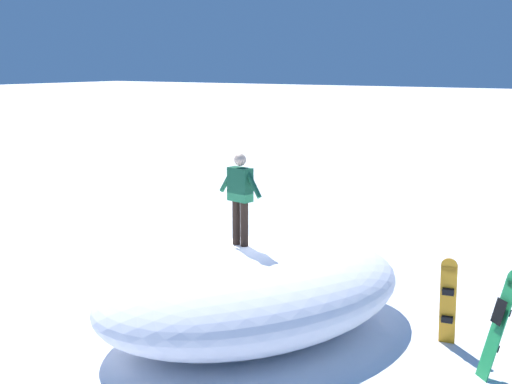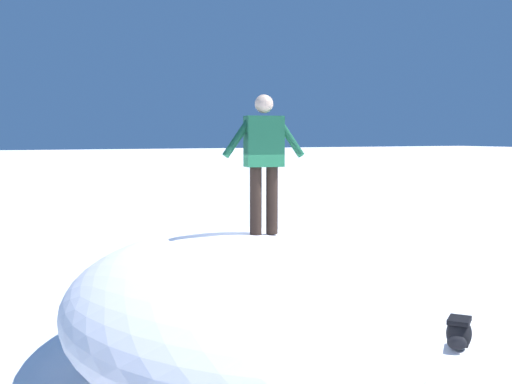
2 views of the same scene
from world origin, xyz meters
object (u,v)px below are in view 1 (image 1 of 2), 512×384
(snowboard_secondary_upright, at_px, (499,323))
(backpack_near, at_px, (164,282))
(snowboarder_standing, at_px, (240,193))
(snowboard_primary_upright, at_px, (448,300))

(snowboard_secondary_upright, xyz_separation_m, backpack_near, (-6.82, 0.23, -0.66))
(snowboard_secondary_upright, bearing_deg, snowboarder_standing, -173.54)
(snowboarder_standing, relative_size, snowboard_primary_upright, 1.04)
(snowboard_primary_upright, distance_m, snowboard_secondary_upright, 1.24)
(snowboard_primary_upright, xyz_separation_m, backpack_near, (-5.81, -0.49, -0.60))
(snowboarder_standing, height_order, snowboard_secondary_upright, snowboarder_standing)
(snowboard_secondary_upright, bearing_deg, backpack_near, 178.06)
(snowboard_secondary_upright, relative_size, backpack_near, 2.62)
(snowboard_primary_upright, height_order, snowboard_secondary_upright, snowboard_secondary_upright)
(snowboarder_standing, bearing_deg, backpack_near, 163.27)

